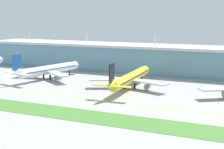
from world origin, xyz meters
TOP-DOWN VIEW (x-y plane):
  - ground_plane at (0.00, 0.00)m, footprint 600.00×600.00m
  - terminal_building at (-0.00, 95.76)m, footprint 288.00×34.00m
  - airliner_near_middle at (-58.63, 40.30)m, footprint 47.77×60.88m
  - airliner_center at (3.28, 34.67)m, footprint 48.68×70.78m
  - taxiway_stripe_mid_west at (-37.00, 0.95)m, footprint 28.00×0.70m
  - taxiway_stripe_centre at (-3.00, 0.95)m, footprint 28.00×0.70m
  - taxiway_stripe_mid_east at (31.00, 0.95)m, footprint 28.00×0.70m
  - grass_verge at (0.00, -26.85)m, footprint 300.00×18.00m
  - safety_cone_nose_front at (56.02, 18.59)m, footprint 0.56×0.56m

SIDE VIEW (x-z plane):
  - ground_plane at x=0.00m, z-range 0.00..0.00m
  - taxiway_stripe_mid_west at x=-37.00m, z-range 0.00..0.04m
  - taxiway_stripe_centre at x=-3.00m, z-range 0.00..0.04m
  - taxiway_stripe_mid_east at x=31.00m, z-range 0.00..0.04m
  - grass_verge at x=0.00m, z-range 0.00..0.10m
  - safety_cone_nose_front at x=56.02m, z-range 0.00..0.70m
  - airliner_near_middle at x=-58.63m, z-range -3.00..15.90m
  - airliner_center at x=3.28m, z-range -2.99..15.91m
  - terminal_building at x=0.00m, z-range -4.30..25.44m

